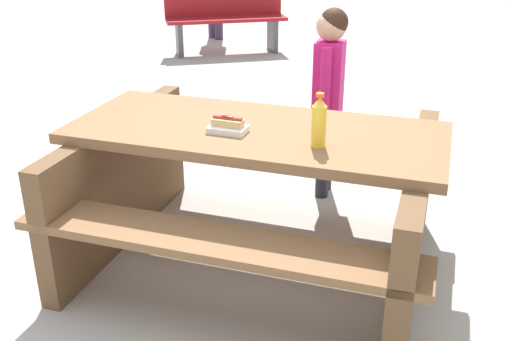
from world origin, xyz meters
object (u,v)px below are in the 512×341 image
at_px(park_bench_near, 225,16).
at_px(child_in_coat, 329,80).
at_px(picnic_table, 256,185).
at_px(soda_bottle, 319,122).
at_px(hotdog_tray, 228,126).

bearing_deg(park_bench_near, child_in_coat, 108.35).
distance_m(picnic_table, soda_bottle, 0.56).
relative_size(child_in_coat, park_bench_near, 0.77).
relative_size(hotdog_tray, park_bench_near, 0.13).
bearing_deg(child_in_coat, hotdog_tray, 64.29).
bearing_deg(child_in_coat, park_bench_near, -71.65).
xyz_separation_m(hotdog_tray, park_bench_near, (0.86, -4.96, -0.33)).
height_order(hotdog_tray, child_in_coat, child_in_coat).
distance_m(soda_bottle, child_in_coat, 1.09).
height_order(child_in_coat, park_bench_near, child_in_coat).
relative_size(hotdog_tray, child_in_coat, 0.17).
distance_m(soda_bottle, hotdog_tray, 0.45).
bearing_deg(hotdog_tray, park_bench_near, -80.12).
xyz_separation_m(hotdog_tray, child_in_coat, (-0.46, -0.96, -0.02)).
xyz_separation_m(picnic_table, hotdog_tray, (0.12, 0.08, 0.34)).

